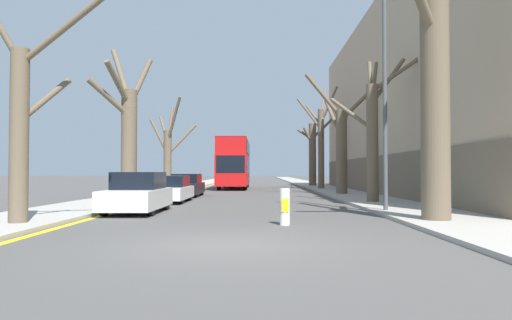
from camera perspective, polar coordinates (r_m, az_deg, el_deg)
The scene contains 19 objects.
ground_plane at distance 9.61m, azimuth -4.10°, elevation -10.52°, with size 300.00×300.00×0.00m, color #4C4947.
sidewalk_left at distance 59.92m, azimuth -6.50°, elevation -2.84°, with size 3.29×120.00×0.12m, color #A39E93.
sidewalk_right at distance 59.76m, azimuth 5.99°, elevation -2.85°, with size 3.29×120.00×0.12m, color #A39E93.
building_facade_right at distance 33.32m, azimuth 22.43°, elevation 6.84°, with size 10.08×35.44×12.55m.
kerb_line_stripe at distance 59.73m, azimuth -4.76°, elevation -2.91°, with size 0.24×120.00×0.01m, color yellow.
street_tree_left_0 at distance 14.15m, azimuth -27.15°, elevation 4.43°, with size 4.35×1.66×7.02m.
street_tree_left_1 at distance 24.33m, azimuth -15.74°, elevation 3.30°, with size 2.63×3.84×8.24m.
street_tree_left_2 at distance 33.75m, azimuth -10.90°, elevation 1.00°, with size 3.42×3.27×6.79m.
street_tree_right_0 at distance 14.46m, azimuth 21.29°, elevation 7.65°, with size 2.65×3.83×8.96m.
street_tree_right_1 at distance 22.39m, azimuth 14.42°, elevation 3.78°, with size 4.01×3.23×7.34m.
street_tree_right_2 at distance 29.86m, azimuth 10.53°, elevation 1.96°, with size 4.34×2.89×7.92m.
street_tree_right_3 at distance 38.64m, azimuth 8.08°, elevation 2.40°, with size 3.31×3.90×8.94m.
street_tree_right_4 at distance 46.83m, azimuth 7.11°, elevation 0.98°, with size 3.99×1.32×7.30m.
double_decker_bus at distance 40.95m, azimuth -2.73°, elevation -0.15°, with size 2.53×11.01×4.32m.
parked_car_0 at distance 17.45m, azimuth -14.55°, elevation -4.08°, with size 1.81×4.15×1.50m.
parked_car_1 at distance 23.11m, azimuth -10.81°, elevation -3.64°, with size 1.90×4.33×1.31m.
parked_car_2 at distance 28.35m, azimuth -8.70°, elevation -3.18°, with size 1.79×4.27×1.38m.
lamp_post at distance 17.55m, azimuth 15.50°, elevation 8.87°, with size 1.40×0.20×8.36m.
traffic_bollard at distance 12.99m, azimuth 3.63°, elevation -5.85°, with size 0.29×0.30×1.04m.
Camera 1 is at (0.75, -9.46, 1.51)m, focal length 32.00 mm.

